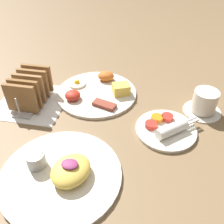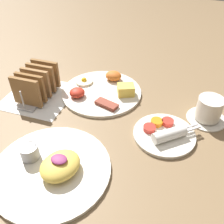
# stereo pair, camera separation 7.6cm
# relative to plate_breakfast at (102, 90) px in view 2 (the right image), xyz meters

# --- Properties ---
(ground_plane) EXTENTS (3.00, 3.00, 0.00)m
(ground_plane) POSITION_rel_plate_breakfast_xyz_m (0.02, -0.15, -0.01)
(ground_plane) COLOR brown
(napkin_flat) EXTENTS (0.22, 0.22, 0.00)m
(napkin_flat) POSITION_rel_plate_breakfast_xyz_m (-0.20, -0.09, -0.01)
(napkin_flat) COLOR white
(napkin_flat) RESTS_ON ground_plane
(plate_breakfast) EXTENTS (0.28, 0.28, 0.05)m
(plate_breakfast) POSITION_rel_plate_breakfast_xyz_m (0.00, 0.00, 0.00)
(plate_breakfast) COLOR silver
(plate_breakfast) RESTS_ON ground_plane
(plate_condiments) EXTENTS (0.18, 0.18, 0.04)m
(plate_condiments) POSITION_rel_plate_breakfast_xyz_m (0.24, -0.15, 0.00)
(plate_condiments) COLOR silver
(plate_condiments) RESTS_ON ground_plane
(plate_foreground) EXTENTS (0.30, 0.30, 0.06)m
(plate_foreground) POSITION_rel_plate_breakfast_xyz_m (-0.00, -0.36, 0.00)
(plate_foreground) COLOR silver
(plate_foreground) RESTS_ON ground_plane
(toast_rack) EXTENTS (0.10, 0.18, 0.10)m
(toast_rack) POSITION_rel_plate_breakfast_xyz_m (-0.20, -0.09, 0.04)
(toast_rack) COLOR #B7B7BC
(toast_rack) RESTS_ON ground_plane
(coffee_cup) EXTENTS (0.12, 0.12, 0.08)m
(coffee_cup) POSITION_rel_plate_breakfast_xyz_m (0.36, -0.03, 0.03)
(coffee_cup) COLOR silver
(coffee_cup) RESTS_ON ground_plane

